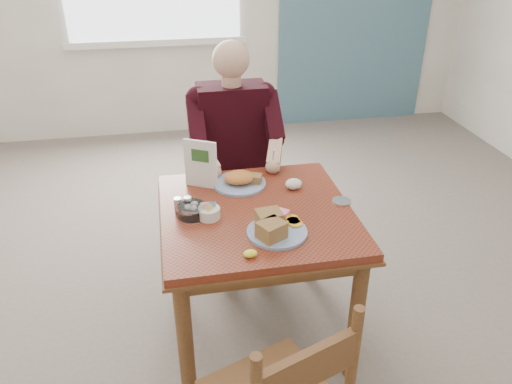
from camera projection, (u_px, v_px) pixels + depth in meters
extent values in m
plane|color=#625A4F|center=(257.00, 328.00, 2.73)|extent=(6.00, 6.00, 0.00)
ellipsoid|color=#FCFF35|center=(250.00, 254.00, 2.04)|extent=(0.07, 0.05, 0.03)
ellipsoid|color=white|center=(294.00, 184.00, 2.55)|extent=(0.09, 0.07, 0.05)
cylinder|color=silver|center=(341.00, 201.00, 2.43)|extent=(0.12, 0.12, 0.01)
cube|color=white|center=(157.00, 43.00, 4.77)|extent=(1.72, 0.04, 0.06)
cube|color=brown|center=(257.00, 214.00, 2.38)|extent=(0.90, 0.90, 0.04)
cube|color=brown|center=(257.00, 219.00, 2.39)|extent=(0.92, 0.92, 0.01)
cylinder|color=brown|center=(185.00, 342.00, 2.16)|extent=(0.07, 0.07, 0.71)
cylinder|color=brown|center=(356.00, 319.00, 2.29)|extent=(0.07, 0.07, 0.71)
cylinder|color=brown|center=(176.00, 242.00, 2.83)|extent=(0.07, 0.07, 0.71)
cylinder|color=brown|center=(309.00, 228.00, 2.96)|extent=(0.07, 0.07, 0.71)
cube|color=brown|center=(274.00, 276.00, 2.08)|extent=(0.80, 0.03, 0.08)
cube|color=brown|center=(243.00, 188.00, 2.75)|extent=(0.80, 0.03, 0.08)
cube|color=brown|center=(176.00, 235.00, 2.35)|extent=(0.03, 0.80, 0.08)
cube|color=brown|center=(334.00, 218.00, 2.48)|extent=(0.03, 0.80, 0.08)
cylinder|color=brown|center=(211.00, 239.00, 3.08)|extent=(0.04, 0.04, 0.45)
cylinder|color=brown|center=(268.00, 233.00, 3.14)|extent=(0.04, 0.04, 0.45)
cylinder|color=brown|center=(205.00, 210.00, 3.39)|extent=(0.04, 0.04, 0.45)
cylinder|color=brown|center=(257.00, 205.00, 3.45)|extent=(0.04, 0.04, 0.45)
cube|color=brown|center=(234.00, 189.00, 3.15)|extent=(0.42, 0.42, 0.03)
cylinder|color=brown|center=(201.00, 146.00, 3.16)|extent=(0.04, 0.04, 0.50)
cylinder|color=brown|center=(257.00, 142.00, 3.22)|extent=(0.04, 0.04, 0.50)
cube|color=brown|center=(229.00, 129.00, 3.15)|extent=(0.38, 0.03, 0.14)
cylinder|color=brown|center=(352.00, 368.00, 1.60)|extent=(0.05, 0.05, 0.50)
cube|color=brown|center=(308.00, 368.00, 1.47)|extent=(0.37, 0.16, 0.14)
cube|color=tan|center=(221.00, 189.00, 3.00)|extent=(0.13, 0.38, 0.12)
cube|color=tan|center=(253.00, 186.00, 3.03)|extent=(0.13, 0.38, 0.12)
cube|color=tan|center=(226.00, 247.00, 2.99)|extent=(0.10, 0.10, 0.48)
cube|color=tan|center=(259.00, 243.00, 3.02)|extent=(0.10, 0.10, 0.48)
cube|color=black|center=(232.00, 132.00, 3.00)|extent=(0.40, 0.22, 0.58)
sphere|color=black|center=(199.00, 98.00, 2.86)|extent=(0.15, 0.15, 0.15)
sphere|color=black|center=(263.00, 95.00, 2.92)|extent=(0.15, 0.15, 0.15)
cylinder|color=tan|center=(232.00, 82.00, 2.83)|extent=(0.11, 0.11, 0.08)
sphere|color=tan|center=(231.00, 59.00, 2.77)|extent=(0.21, 0.21, 0.21)
cube|color=black|center=(196.00, 122.00, 2.80)|extent=(0.09, 0.29, 0.27)
cube|color=black|center=(272.00, 117.00, 2.88)|extent=(0.09, 0.29, 0.27)
sphere|color=black|center=(199.00, 147.00, 2.75)|extent=(0.09, 0.09, 0.09)
sphere|color=black|center=(276.00, 141.00, 2.83)|extent=(0.09, 0.09, 0.09)
cube|color=tan|center=(206.00, 159.00, 2.70)|extent=(0.14, 0.23, 0.14)
cube|color=tan|center=(275.00, 153.00, 2.76)|extent=(0.14, 0.23, 0.14)
sphere|color=tan|center=(214.00, 171.00, 2.64)|extent=(0.08, 0.08, 0.08)
sphere|color=tan|center=(273.00, 166.00, 2.69)|extent=(0.08, 0.08, 0.08)
cylinder|color=silver|center=(273.00, 158.00, 2.67)|extent=(0.01, 0.05, 0.12)
cylinder|color=white|center=(277.00, 232.00, 2.19)|extent=(0.35, 0.35, 0.01)
cube|color=tan|center=(271.00, 230.00, 2.12)|extent=(0.14, 0.14, 0.07)
cube|color=tan|center=(269.00, 219.00, 2.20)|extent=(0.12, 0.11, 0.07)
cylinder|color=#FFAE1A|center=(295.00, 224.00, 2.23)|extent=(0.07, 0.07, 0.01)
cylinder|color=#FFAE1A|center=(294.00, 221.00, 2.25)|extent=(0.09, 0.09, 0.01)
cylinder|color=#FFAE1A|center=(292.00, 219.00, 2.27)|extent=(0.09, 0.09, 0.01)
cube|color=pink|center=(282.00, 213.00, 2.29)|extent=(0.07, 0.07, 0.03)
cylinder|color=white|center=(239.00, 184.00, 2.59)|extent=(0.36, 0.36, 0.02)
ellipsoid|color=orange|center=(239.00, 177.00, 2.57)|extent=(0.20, 0.18, 0.06)
cube|color=tan|center=(252.00, 178.00, 2.58)|extent=(0.12, 0.09, 0.04)
cylinder|color=white|center=(209.00, 213.00, 2.30)|extent=(0.11, 0.11, 0.05)
cube|color=pink|center=(207.00, 206.00, 2.27)|extent=(0.04, 0.02, 0.03)
cube|color=#6699D8|center=(212.00, 204.00, 2.29)|extent=(0.04, 0.02, 0.03)
cube|color=#EAD159|center=(210.00, 208.00, 2.26)|extent=(0.04, 0.03, 0.03)
cube|color=white|center=(205.00, 205.00, 2.29)|extent=(0.04, 0.01, 0.03)
cylinder|color=white|center=(178.00, 207.00, 2.33)|extent=(0.03, 0.03, 0.07)
cylinder|color=silver|center=(177.00, 200.00, 2.31)|extent=(0.04, 0.04, 0.01)
cylinder|color=white|center=(188.00, 206.00, 2.34)|extent=(0.03, 0.03, 0.07)
cylinder|color=silver|center=(188.00, 199.00, 2.32)|extent=(0.04, 0.04, 0.01)
cylinder|color=white|center=(192.00, 211.00, 2.31)|extent=(0.16, 0.16, 0.06)
cylinder|color=white|center=(188.00, 208.00, 2.29)|extent=(0.04, 0.04, 0.02)
cylinder|color=white|center=(194.00, 205.00, 2.32)|extent=(0.04, 0.04, 0.02)
cylinder|color=white|center=(193.00, 209.00, 2.28)|extent=(0.04, 0.04, 0.02)
cube|color=white|center=(201.00, 164.00, 2.52)|extent=(0.16, 0.10, 0.26)
cube|color=#2D5926|center=(200.00, 156.00, 2.48)|extent=(0.08, 0.05, 0.06)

